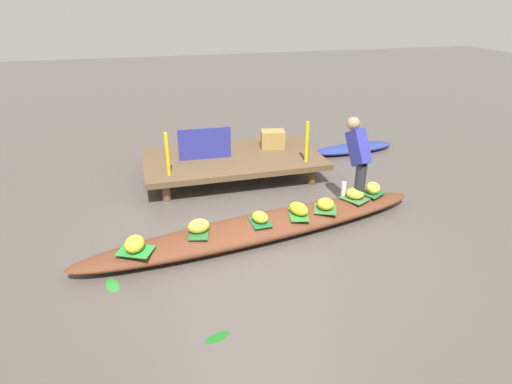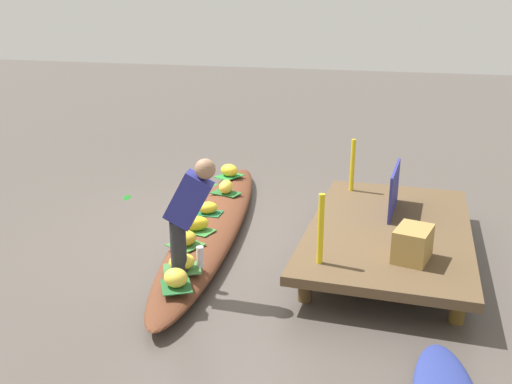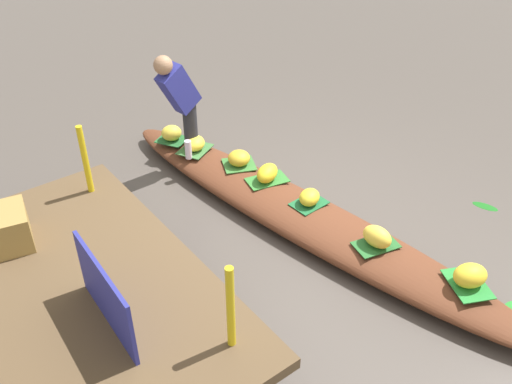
{
  "view_description": "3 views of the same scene",
  "coord_description": "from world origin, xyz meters",
  "px_view_note": "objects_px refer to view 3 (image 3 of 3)",
  "views": [
    {
      "loc": [
        -1.47,
        -5.0,
        3.08
      ],
      "look_at": [
        0.07,
        0.54,
        0.42
      ],
      "focal_mm": 29.94,
      "sensor_mm": 36.0,
      "label": 1
    },
    {
      "loc": [
        6.32,
        2.46,
        2.81
      ],
      "look_at": [
        -0.07,
        0.56,
        0.6
      ],
      "focal_mm": 39.46,
      "sensor_mm": 36.0,
      "label": 2
    },
    {
      "loc": [
        -3.33,
        3.1,
        3.55
      ],
      "look_at": [
        0.38,
        0.26,
        0.31
      ],
      "focal_mm": 39.4,
      "sensor_mm": 36.0,
      "label": 3
    }
  ],
  "objects_px": {
    "banana_bunch_3": "(470,275)",
    "vendor_person": "(180,97)",
    "market_banner": "(105,295)",
    "produce_crate": "(10,228)",
    "banana_bunch_2": "(171,133)",
    "banana_bunch_4": "(377,237)",
    "vendor_boat": "(299,215)",
    "banana_bunch_1": "(309,197)",
    "banana_bunch_5": "(194,143)",
    "banana_bunch_6": "(239,158)",
    "water_bottle": "(188,150)",
    "banana_bunch_0": "(267,173)"
  },
  "relations": [
    {
      "from": "banana_bunch_6",
      "to": "market_banner",
      "type": "xyz_separation_m",
      "value": [
        -1.38,
        2.18,
        0.33
      ]
    },
    {
      "from": "banana_bunch_0",
      "to": "banana_bunch_1",
      "type": "xyz_separation_m",
      "value": [
        -0.59,
        -0.07,
        -0.01
      ]
    },
    {
      "from": "banana_bunch_5",
      "to": "banana_bunch_3",
      "type": "bearing_deg",
      "value": -169.22
    },
    {
      "from": "banana_bunch_0",
      "to": "banana_bunch_2",
      "type": "height_order",
      "value": "banana_bunch_2"
    },
    {
      "from": "banana_bunch_0",
      "to": "vendor_person",
      "type": "height_order",
      "value": "vendor_person"
    },
    {
      "from": "banana_bunch_2",
      "to": "vendor_person",
      "type": "distance_m",
      "value": 0.67
    },
    {
      "from": "banana_bunch_0",
      "to": "banana_bunch_2",
      "type": "xyz_separation_m",
      "value": [
        1.37,
        0.36,
        0.0
      ]
    },
    {
      "from": "produce_crate",
      "to": "vendor_person",
      "type": "bearing_deg",
      "value": -72.84
    },
    {
      "from": "vendor_boat",
      "to": "banana_bunch_2",
      "type": "distance_m",
      "value": 1.95
    },
    {
      "from": "banana_bunch_6",
      "to": "banana_bunch_5",
      "type": "bearing_deg",
      "value": 20.07
    },
    {
      "from": "vendor_boat",
      "to": "produce_crate",
      "type": "bearing_deg",
      "value": 60.29
    },
    {
      "from": "vendor_person",
      "to": "banana_bunch_2",
      "type": "bearing_deg",
      "value": -3.68
    },
    {
      "from": "vendor_person",
      "to": "produce_crate",
      "type": "distance_m",
      "value": 2.25
    },
    {
      "from": "banana_bunch_3",
      "to": "banana_bunch_4",
      "type": "height_order",
      "value": "banana_bunch_3"
    },
    {
      "from": "vendor_person",
      "to": "market_banner",
      "type": "relative_size",
      "value": 1.28
    },
    {
      "from": "banana_bunch_4",
      "to": "vendor_person",
      "type": "distance_m",
      "value": 2.61
    },
    {
      "from": "water_bottle",
      "to": "banana_bunch_0",
      "type": "bearing_deg",
      "value": -154.98
    },
    {
      "from": "banana_bunch_3",
      "to": "produce_crate",
      "type": "bearing_deg",
      "value": 47.15
    },
    {
      "from": "banana_bunch_4",
      "to": "banana_bunch_3",
      "type": "bearing_deg",
      "value": -164.08
    },
    {
      "from": "banana_bunch_1",
      "to": "banana_bunch_3",
      "type": "bearing_deg",
      "value": -170.25
    },
    {
      "from": "banana_bunch_1",
      "to": "banana_bunch_4",
      "type": "relative_size",
      "value": 0.87
    },
    {
      "from": "banana_bunch_1",
      "to": "water_bottle",
      "type": "relative_size",
      "value": 1.12
    },
    {
      "from": "banana_bunch_5",
      "to": "produce_crate",
      "type": "xyz_separation_m",
      "value": [
        -0.61,
        2.23,
        0.22
      ]
    },
    {
      "from": "banana_bunch_2",
      "to": "banana_bunch_6",
      "type": "bearing_deg",
      "value": -161.86
    },
    {
      "from": "banana_bunch_4",
      "to": "vendor_boat",
      "type": "bearing_deg",
      "value": 8.66
    },
    {
      "from": "banana_bunch_2",
      "to": "banana_bunch_6",
      "type": "xyz_separation_m",
      "value": [
        -0.93,
        -0.31,
        -0.01
      ]
    },
    {
      "from": "banana_bunch_4",
      "to": "water_bottle",
      "type": "xyz_separation_m",
      "value": [
        2.33,
        0.54,
        0.01
      ]
    },
    {
      "from": "vendor_boat",
      "to": "banana_bunch_4",
      "type": "distance_m",
      "value": 0.93
    },
    {
      "from": "vendor_person",
      "to": "water_bottle",
      "type": "height_order",
      "value": "vendor_person"
    },
    {
      "from": "banana_bunch_0",
      "to": "banana_bunch_5",
      "type": "height_order",
      "value": "banana_bunch_0"
    },
    {
      "from": "banana_bunch_0",
      "to": "banana_bunch_6",
      "type": "relative_size",
      "value": 1.25
    },
    {
      "from": "banana_bunch_3",
      "to": "banana_bunch_6",
      "type": "relative_size",
      "value": 1.18
    },
    {
      "from": "market_banner",
      "to": "produce_crate",
      "type": "relative_size",
      "value": 2.13
    },
    {
      "from": "banana_bunch_0",
      "to": "banana_bunch_6",
      "type": "height_order",
      "value": "banana_bunch_0"
    },
    {
      "from": "banana_bunch_3",
      "to": "vendor_person",
      "type": "height_order",
      "value": "vendor_person"
    },
    {
      "from": "banana_bunch_4",
      "to": "banana_bunch_2",
      "type": "bearing_deg",
      "value": 9.79
    },
    {
      "from": "banana_bunch_2",
      "to": "banana_bunch_4",
      "type": "distance_m",
      "value": 2.84
    },
    {
      "from": "market_banner",
      "to": "produce_crate",
      "type": "distance_m",
      "value": 1.39
    },
    {
      "from": "water_bottle",
      "to": "market_banner",
      "type": "bearing_deg",
      "value": 135.57
    },
    {
      "from": "banana_bunch_4",
      "to": "vendor_person",
      "type": "bearing_deg",
      "value": 11.43
    },
    {
      "from": "banana_bunch_5",
      "to": "banana_bunch_1",
      "type": "bearing_deg",
      "value": -168.16
    },
    {
      "from": "water_bottle",
      "to": "market_banner",
      "type": "relative_size",
      "value": 0.24
    },
    {
      "from": "vendor_boat",
      "to": "banana_bunch_1",
      "type": "xyz_separation_m",
      "value": [
        -0.04,
        -0.08,
        0.21
      ]
    },
    {
      "from": "market_banner",
      "to": "banana_bunch_4",
      "type": "bearing_deg",
      "value": -99.3
    },
    {
      "from": "banana_bunch_4",
      "to": "banana_bunch_5",
      "type": "xyz_separation_m",
      "value": [
        2.44,
        0.39,
        -0.01
      ]
    },
    {
      "from": "banana_bunch_2",
      "to": "banana_bunch_6",
      "type": "distance_m",
      "value": 0.98
    },
    {
      "from": "water_bottle",
      "to": "vendor_person",
      "type": "bearing_deg",
      "value": -13.54
    },
    {
      "from": "banana_bunch_0",
      "to": "vendor_person",
      "type": "distance_m",
      "value": 1.27
    },
    {
      "from": "banana_bunch_2",
      "to": "water_bottle",
      "type": "height_order",
      "value": "water_bottle"
    },
    {
      "from": "banana_bunch_1",
      "to": "water_bottle",
      "type": "height_order",
      "value": "water_bottle"
    }
  ]
}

